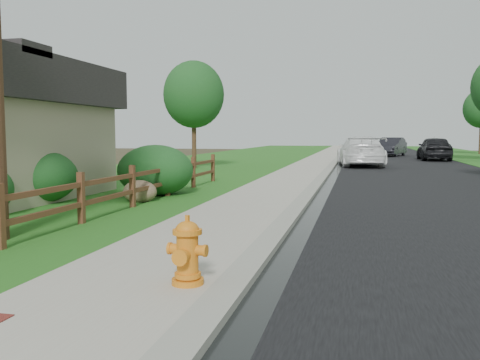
% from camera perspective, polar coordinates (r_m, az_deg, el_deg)
% --- Properties ---
extents(ground, '(120.00, 120.00, 0.00)m').
position_cam_1_polar(ground, '(4.75, -11.14, -17.95)').
color(ground, '#3A3420').
extents(road, '(8.00, 90.00, 0.02)m').
position_cam_1_polar(road, '(39.12, 17.10, 2.19)').
color(road, black).
rests_on(road, ground).
extents(curb, '(0.40, 90.00, 0.12)m').
position_cam_1_polar(curb, '(39.04, 10.94, 2.39)').
color(curb, '#99988B').
rests_on(curb, ground).
extents(wet_gutter, '(0.50, 90.00, 0.00)m').
position_cam_1_polar(wet_gutter, '(39.03, 11.46, 2.33)').
color(wet_gutter, black).
rests_on(wet_gutter, road).
extents(sidewalk, '(2.20, 90.00, 0.10)m').
position_cam_1_polar(sidewalk, '(39.11, 9.04, 2.41)').
color(sidewalk, '#A69E90').
rests_on(sidewalk, ground).
extents(grass_strip, '(1.60, 90.00, 0.06)m').
position_cam_1_polar(grass_strip, '(39.29, 6.27, 2.43)').
color(grass_strip, '#27601B').
rests_on(grass_strip, ground).
extents(lawn_near, '(9.00, 90.00, 0.04)m').
position_cam_1_polar(lawn_near, '(40.23, -1.11, 2.51)').
color(lawn_near, '#27601B').
rests_on(lawn_near, ground).
extents(ranch_fence, '(0.12, 16.92, 1.10)m').
position_cam_1_polar(ranch_fence, '(11.77, -14.46, -1.07)').
color(ranch_fence, '#4F291A').
rests_on(ranch_fence, ground).
extents(fire_hydrant, '(0.53, 0.43, 0.82)m').
position_cam_1_polar(fire_hydrant, '(6.02, -5.95, -8.12)').
color(fire_hydrant, orange).
rests_on(fire_hydrant, sidewalk).
extents(white_suv, '(3.02, 6.16, 1.72)m').
position_cam_1_polar(white_suv, '(30.59, 13.38, 3.16)').
color(white_suv, white).
rests_on(white_suv, road).
extents(dark_car_mid, '(2.03, 5.02, 1.71)m').
position_cam_1_polar(dark_car_mid, '(39.05, 20.98, 3.35)').
color(dark_car_mid, black).
rests_on(dark_car_mid, road).
extents(dark_car_far, '(3.02, 5.11, 1.59)m').
position_cam_1_polar(dark_car_far, '(45.42, 16.60, 3.60)').
color(dark_car_far, black).
rests_on(dark_car_far, road).
extents(boulder, '(1.04, 0.84, 0.63)m').
position_cam_1_polar(boulder, '(13.99, -11.18, -1.29)').
color(boulder, brown).
rests_on(boulder, ground).
extents(shrub_b, '(2.32, 2.32, 1.46)m').
position_cam_1_polar(shrub_b, '(14.59, -21.78, 0.35)').
color(shrub_b, '#1A491E').
rests_on(shrub_b, ground).
extents(shrub_d, '(2.50, 2.50, 1.55)m').
position_cam_1_polar(shrub_d, '(15.51, -9.48, 1.07)').
color(shrub_d, '#1A491E').
rests_on(shrub_d, ground).
extents(tree_near_left, '(3.28, 3.28, 5.81)m').
position_cam_1_polar(tree_near_left, '(27.81, -5.22, 9.52)').
color(tree_near_left, '#3E2519').
rests_on(tree_near_left, ground).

